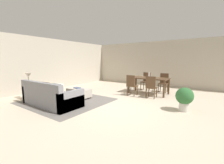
% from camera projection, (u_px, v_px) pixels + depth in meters
% --- Properties ---
extents(ground_plane, '(10.80, 10.80, 0.00)m').
position_uv_depth(ground_plane, '(113.00, 106.00, 5.08)').
color(ground_plane, beige).
extents(wall_back, '(9.00, 0.12, 2.70)m').
position_uv_depth(wall_back, '(160.00, 64.00, 8.95)').
color(wall_back, '#BCB2A0').
rests_on(wall_back, ground_plane).
extents(wall_left, '(0.12, 11.00, 2.70)m').
position_uv_depth(wall_left, '(49.00, 64.00, 7.84)').
color(wall_left, '#BCB2A0').
rests_on(wall_left, ground_plane).
extents(area_rug, '(3.00, 2.80, 0.01)m').
position_uv_depth(area_rug, '(67.00, 101.00, 5.72)').
color(area_rug, slate).
rests_on(area_rug, ground_plane).
extents(couch, '(2.21, 0.99, 0.86)m').
position_uv_depth(couch, '(51.00, 97.00, 5.15)').
color(couch, gray).
rests_on(couch, ground_plane).
extents(ottoman_table, '(1.02, 0.53, 0.39)m').
position_uv_depth(ottoman_table, '(79.00, 92.00, 6.18)').
color(ottoman_table, '#B7AD9E').
rests_on(ottoman_table, ground_plane).
extents(side_table, '(0.40, 0.40, 0.55)m').
position_uv_depth(side_table, '(29.00, 89.00, 5.89)').
color(side_table, brown).
rests_on(side_table, ground_plane).
extents(table_lamp, '(0.26, 0.26, 0.52)m').
position_uv_depth(table_lamp, '(28.00, 76.00, 5.82)').
color(table_lamp, brown).
rests_on(table_lamp, side_table).
extents(dining_table, '(1.78, 0.89, 0.76)m').
position_uv_depth(dining_table, '(149.00, 79.00, 6.89)').
color(dining_table, '#513823').
rests_on(dining_table, ground_plane).
extents(dining_chair_near_left, '(0.41, 0.41, 0.92)m').
position_uv_depth(dining_chair_near_left, '(132.00, 84.00, 6.49)').
color(dining_chair_near_left, '#513823').
rests_on(dining_chair_near_left, ground_plane).
extents(dining_chair_near_right, '(0.42, 0.42, 0.92)m').
position_uv_depth(dining_chair_near_right, '(151.00, 86.00, 6.06)').
color(dining_chair_near_right, '#513823').
rests_on(dining_chair_near_right, ground_plane).
extents(dining_chair_far_left, '(0.42, 0.42, 0.92)m').
position_uv_depth(dining_chair_far_left, '(146.00, 80.00, 7.84)').
color(dining_chair_far_left, '#513823').
rests_on(dining_chair_far_left, ground_plane).
extents(dining_chair_far_right, '(0.41, 0.41, 0.92)m').
position_uv_depth(dining_chair_far_right, '(164.00, 81.00, 7.30)').
color(dining_chair_far_right, '#513823').
rests_on(dining_chair_far_right, ground_plane).
extents(vase_centerpiece, '(0.08, 0.08, 0.25)m').
position_uv_depth(vase_centerpiece, '(149.00, 75.00, 6.90)').
color(vase_centerpiece, silver).
rests_on(vase_centerpiece, dining_table).
extents(book_on_ottoman, '(0.27, 0.22, 0.03)m').
position_uv_depth(book_on_ottoman, '(77.00, 88.00, 6.22)').
color(book_on_ottoman, '#3F4C72').
rests_on(book_on_ottoman, ottoman_table).
extents(potted_plant, '(0.52, 0.52, 0.74)m').
position_uv_depth(potted_plant, '(184.00, 97.00, 4.51)').
color(potted_plant, beige).
rests_on(potted_plant, ground_plane).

